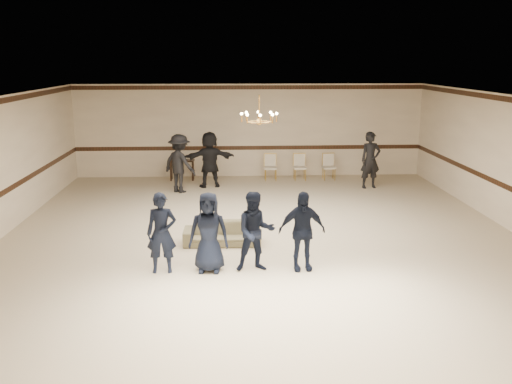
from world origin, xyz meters
TOP-DOWN VIEW (x-y plane):
  - room at (0.00, 0.00)m, footprint 12.01×14.01m
  - chair_rail at (0.00, 6.99)m, footprint 12.00×0.02m
  - crown_molding at (0.00, 6.99)m, footprint 12.00×0.02m
  - chandelier at (0.00, 1.00)m, footprint 0.94×0.94m
  - boy_a at (-2.05, -2.20)m, footprint 0.59×0.40m
  - boy_b at (-1.15, -2.20)m, footprint 0.80×0.56m
  - boy_c at (-0.25, -2.20)m, footprint 0.82×0.67m
  - boy_d at (0.65, -2.20)m, footprint 0.95×0.47m
  - settee at (-0.91, -0.55)m, footprint 1.72×0.71m
  - adult_left at (-2.24, 4.60)m, footprint 1.33×1.24m
  - adult_mid at (-1.34, 5.30)m, footprint 1.74×0.83m
  - adult_right at (3.76, 4.90)m, footprint 0.72×0.55m
  - banquet_chair_left at (0.68, 6.21)m, footprint 0.45×0.45m
  - banquet_chair_mid at (1.68, 6.21)m, footprint 0.43×0.43m
  - banquet_chair_right at (2.68, 6.21)m, footprint 0.46×0.46m
  - console_table at (-2.32, 6.41)m, footprint 0.86×0.43m

SIDE VIEW (x-z plane):
  - settee at x=-0.91m, z-range 0.00..0.50m
  - console_table at x=-2.32m, z-range 0.00..0.70m
  - banquet_chair_left at x=0.68m, z-range 0.00..0.88m
  - banquet_chair_mid at x=1.68m, z-range 0.00..0.88m
  - banquet_chair_right at x=2.68m, z-range 0.00..0.88m
  - boy_a at x=-2.05m, z-range 0.00..1.57m
  - boy_b at x=-1.15m, z-range 0.00..1.57m
  - boy_c at x=-0.25m, z-range 0.00..1.57m
  - boy_d at x=0.65m, z-range 0.00..1.57m
  - adult_left at x=-2.24m, z-range 0.00..1.80m
  - adult_mid at x=-1.34m, z-range 0.00..1.80m
  - adult_right at x=3.76m, z-range 0.00..1.80m
  - chair_rail at x=0.00m, z-range 0.93..1.07m
  - room at x=0.00m, z-range -0.01..3.20m
  - chandelier at x=0.00m, z-range 2.43..3.32m
  - crown_molding at x=0.00m, z-range 3.01..3.15m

